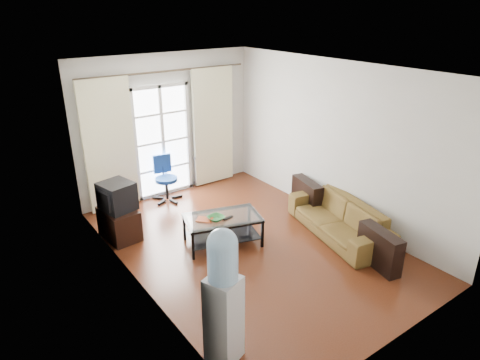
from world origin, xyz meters
The scene contains 20 objects.
floor centered at (0.00, 0.00, 0.00)m, with size 5.20×5.20×0.00m, color #5B2A15.
ceiling centered at (0.00, 0.00, 2.70)m, with size 5.20×5.20×0.00m, color white.
wall_back centered at (0.00, 2.60, 1.35)m, with size 3.60×0.02×2.70m, color silver.
wall_front centered at (0.00, -2.60, 1.35)m, with size 3.60×0.02×2.70m, color silver.
wall_left centered at (-1.80, 0.00, 1.35)m, with size 0.02×5.20×2.70m, color silver.
wall_right centered at (1.80, 0.00, 1.35)m, with size 0.02×5.20×2.70m, color silver.
french_door centered at (-0.15, 2.54, 1.07)m, with size 1.16×0.06×2.15m.
curtain_rod centered at (0.00, 2.50, 2.38)m, with size 0.04×0.04×3.30m, color #4C3F2D.
curtain_left centered at (-1.20, 2.48, 1.20)m, with size 0.90×0.07×2.35m, color #F2F1C2.
curtain_right centered at (0.95, 2.48, 1.20)m, with size 0.90×0.07×2.35m, color #F2F1C2.
radiator centered at (0.80, 2.50, 0.33)m, with size 0.64×0.12×0.64m, color gray.
sofa centered at (1.38, -0.59, 0.29)m, with size 1.19×2.09×0.57m, color brown.
coffee_table centered at (-0.31, 0.27, 0.30)m, with size 1.29×0.96×0.47m.
bowl centered at (-0.45, 0.25, 0.50)m, with size 0.27×0.27×0.06m, color #338D51.
book centered at (-0.66, 0.28, 0.48)m, with size 0.29×0.30×0.02m, color #A3142A.
remote centered at (-0.27, 0.18, 0.48)m, with size 0.17×0.05×0.02m, color black.
tv_stand centered at (-1.55, 1.39, 0.25)m, with size 0.45×0.68×0.50m, color black.
crt_tv centered at (-1.54, 1.40, 0.72)m, with size 0.57×0.58×0.45m.
task_chair centered at (-0.27, 2.27, 0.26)m, with size 0.67×0.67×0.87m.
water_cooler centered at (-1.60, -1.68, 0.81)m, with size 0.40×0.40×1.55m.
Camera 1 is at (-3.52, -4.63, 3.50)m, focal length 32.00 mm.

